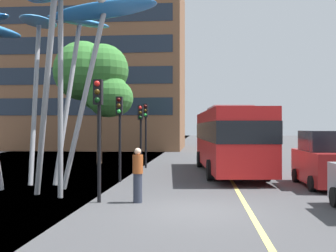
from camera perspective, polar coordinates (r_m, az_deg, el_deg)
The scene contains 12 objects.
ground at distance 12.14m, azimuth 0.68°, elevation -11.92°, with size 120.00×240.00×0.10m.
red_bus at distance 21.72m, azimuth 8.54°, elevation -1.53°, with size 3.50×11.23×3.52m.
leaf_sculpture at distance 17.19m, azimuth -19.15°, elevation 13.26°, with size 10.33×9.17×8.10m.
traffic_light_kerb_near at distance 13.15m, azimuth -9.77°, elevation 1.68°, with size 0.28×0.42×3.95m.
traffic_light_kerb_far at distance 18.07m, azimuth -6.85°, elevation 0.80°, with size 0.28×0.42×3.79m.
traffic_light_island_mid at distance 21.98m, azimuth -3.89°, elevation 0.33°, with size 0.28×0.42×3.64m.
traffic_light_opposite at distance 24.31m, azimuth -3.18°, elevation 0.61°, with size 0.28×0.42×3.85m.
car_parked_mid at distance 17.77m, azimuth 21.21°, elevation -4.59°, with size 1.94×4.29×2.29m.
street_lamp at distance 14.41m, azimuth -13.38°, elevation 8.48°, with size 1.72×0.44×7.13m.
tree_pavement_near at distance 27.86m, azimuth -10.03°, elevation 6.47°, with size 5.27×4.88×8.23m.
pedestrian at distance 13.13m, azimuth -4.29°, elevation -6.91°, with size 0.34×0.34×1.76m.
backdrop_building at distance 49.65m, azimuth -11.75°, elevation 7.97°, with size 23.52×13.13×19.06m.
Camera 1 is at (0.11, -11.86, 2.40)m, focal length 43.27 mm.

